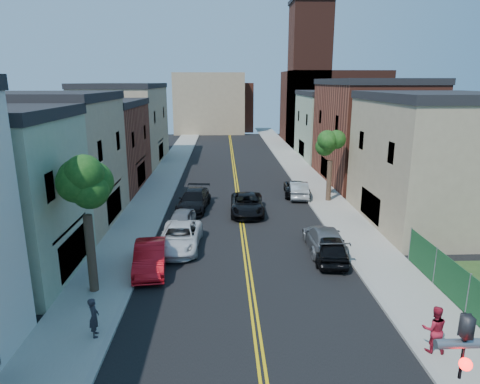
{
  "coord_description": "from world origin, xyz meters",
  "views": [
    {
      "loc": [
        -1.36,
        -5.57,
        10.33
      ],
      "look_at": [
        -0.06,
        26.09,
        2.0
      ],
      "focal_mm": 31.59,
      "sensor_mm": 36.0,
      "label": 1
    }
  ],
  "objects": [
    {
      "name": "black_car_right",
      "position": [
        4.93,
        17.55,
        0.79
      ],
      "size": [
        2.37,
        4.79,
        1.57
      ],
      "primitive_type": "imported",
      "rotation": [
        0.0,
        0.0,
        3.03
      ],
      "color": "black",
      "rests_on": "ground"
    },
    {
      "name": "bldg_left_tan_far",
      "position": [
        -14.0,
        50.0,
        4.75
      ],
      "size": [
        9.0,
        16.0,
        9.5
      ],
      "primitive_type": "cube",
      "color": "#998466",
      "rests_on": "ground"
    },
    {
      "name": "pedestrian_right",
      "position": [
        6.7,
        8.45,
        1.1
      ],
      "size": [
        1.05,
        0.89,
        1.91
      ],
      "primitive_type": "imported",
      "rotation": [
        0.0,
        0.0,
        2.95
      ],
      "color": "#A3192C",
      "rests_on": "sidewalk_right"
    },
    {
      "name": "curb_left",
      "position": [
        -6.15,
        40.0,
        0.07
      ],
      "size": [
        0.3,
        100.0,
        0.15
      ],
      "primitive_type": "cube",
      "color": "gray",
      "rests_on": "ground"
    },
    {
      "name": "sidewalk_right",
      "position": [
        7.9,
        40.0,
        0.07
      ],
      "size": [
        3.2,
        100.0,
        0.15
      ],
      "primitive_type": "cube",
      "color": "gray",
      "rests_on": "ground"
    },
    {
      "name": "bldg_right_tan",
      "position": [
        14.0,
        24.0,
        4.5
      ],
      "size": [
        9.0,
        12.0,
        9.0
      ],
      "primitive_type": "cube",
      "color": "#998466",
      "rests_on": "ground"
    },
    {
      "name": "tree_right_far",
      "position": [
        7.92,
        30.01,
        5.76
      ],
      "size": [
        4.4,
        4.4,
        8.03
      ],
      "color": "#34231A",
      "rests_on": "sidewalk_right"
    },
    {
      "name": "backdrop_center",
      "position": [
        0.0,
        86.0,
        5.0
      ],
      "size": [
        10.0,
        8.0,
        10.0
      ],
      "primitive_type": "cube",
      "color": "brown",
      "rests_on": "ground"
    },
    {
      "name": "grey_car_left",
      "position": [
        -4.38,
        22.94,
        0.73
      ],
      "size": [
        2.16,
        4.42,
        1.45
      ],
      "primitive_type": "imported",
      "rotation": [
        0.0,
        0.0,
        -0.11
      ],
      "color": "slate",
      "rests_on": "ground"
    },
    {
      "name": "bldg_right_brick",
      "position": [
        14.0,
        38.0,
        5.0
      ],
      "size": [
        9.0,
        14.0,
        10.0
      ],
      "primitive_type": "cube",
      "color": "brown",
      "rests_on": "ground"
    },
    {
      "name": "tree_left_mid",
      "position": [
        -7.88,
        14.01,
        6.58
      ],
      "size": [
        5.2,
        5.2,
        9.29
      ],
      "color": "#34231A",
      "rests_on": "sidewalk_left"
    },
    {
      "name": "bldg_left_tan_near",
      "position": [
        -14.0,
        25.0,
        4.5
      ],
      "size": [
        9.0,
        10.0,
        9.0
      ],
      "primitive_type": "cube",
      "color": "#998466",
      "rests_on": "ground"
    },
    {
      "name": "black_suv_lane",
      "position": [
        0.53,
        26.9,
        0.78
      ],
      "size": [
        2.75,
        5.68,
        1.56
      ],
      "primitive_type": "imported",
      "rotation": [
        0.0,
        0.0,
        -0.03
      ],
      "color": "black",
      "rests_on": "ground"
    },
    {
      "name": "curb_right",
      "position": [
        6.15,
        40.0,
        0.07
      ],
      "size": [
        0.3,
        100.0,
        0.15
      ],
      "primitive_type": "cube",
      "color": "gray",
      "rests_on": "ground"
    },
    {
      "name": "church",
      "position": [
        16.33,
        67.07,
        7.24
      ],
      "size": [
        16.2,
        14.2,
        22.6
      ],
      "color": "#4C2319",
      "rests_on": "ground"
    },
    {
      "name": "backdrop_left",
      "position": [
        -4.0,
        82.0,
        6.0
      ],
      "size": [
        14.0,
        8.0,
        12.0
      ],
      "primitive_type": "cube",
      "color": "#998466",
      "rests_on": "ground"
    },
    {
      "name": "grey_car_right",
      "position": [
        4.95,
        18.98,
        0.78
      ],
      "size": [
        2.33,
        5.43,
        1.56
      ],
      "primitive_type": "imported",
      "rotation": [
        0.0,
        0.0,
        3.11
      ],
      "color": "#5A5E62",
      "rests_on": "ground"
    },
    {
      "name": "dark_car_right_far",
      "position": [
        5.5,
        32.51,
        0.68
      ],
      "size": [
        2.74,
        5.09,
        1.36
      ],
      "primitive_type": "imported",
      "rotation": [
        0.0,
        0.0,
        3.04
      ],
      "color": "black",
      "rests_on": "ground"
    },
    {
      "name": "bldg_right_palegrn",
      "position": [
        14.0,
        52.0,
        4.25
      ],
      "size": [
        9.0,
        12.0,
        8.5
      ],
      "primitive_type": "cube",
      "color": "gray",
      "rests_on": "ground"
    },
    {
      "name": "black_car_left",
      "position": [
        -3.8,
        28.15,
        0.82
      ],
      "size": [
        2.89,
        5.84,
        1.63
      ],
      "primitive_type": "imported",
      "rotation": [
        0.0,
        0.0,
        -0.11
      ],
      "color": "black",
      "rests_on": "ground"
    },
    {
      "name": "white_pickup",
      "position": [
        -4.16,
        19.68,
        0.76
      ],
      "size": [
        2.77,
        5.6,
        1.53
      ],
      "primitive_type": "imported",
      "rotation": [
        0.0,
        0.0,
        -0.04
      ],
      "color": "silver",
      "rests_on": "ground"
    },
    {
      "name": "sidewalk_left",
      "position": [
        -7.9,
        40.0,
        0.07
      ],
      "size": [
        3.2,
        100.0,
        0.15
      ],
      "primitive_type": "cube",
      "color": "gray",
      "rests_on": "ground"
    },
    {
      "name": "pedestrian_left",
      "position": [
        -6.7,
        10.02,
        0.99
      ],
      "size": [
        0.54,
        0.7,
        1.69
      ],
      "primitive_type": "imported",
      "rotation": [
        0.0,
        0.0,
        1.82
      ],
      "color": "#222128",
      "rests_on": "sidewalk_left"
    },
    {
      "name": "bldg_left_brick",
      "position": [
        -14.0,
        36.0,
        4.0
      ],
      "size": [
        9.0,
        12.0,
        8.0
      ],
      "primitive_type": "cube",
      "color": "brown",
      "rests_on": "ground"
    },
    {
      "name": "silver_car_right",
      "position": [
        5.5,
        31.55,
        0.76
      ],
      "size": [
        2.02,
        4.73,
        1.51
      ],
      "primitive_type": "imported",
      "rotation": [
        0.0,
        0.0,
        3.05
      ],
      "color": "#A3A6AA",
      "rests_on": "ground"
    },
    {
      "name": "red_sedan",
      "position": [
        -5.5,
        16.52,
        0.79
      ],
      "size": [
        2.17,
        4.93,
        1.58
      ],
      "primitive_type": "imported",
      "rotation": [
        0.0,
        0.0,
        0.11
      ],
      "color": "red",
      "rests_on": "ground"
    }
  ]
}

